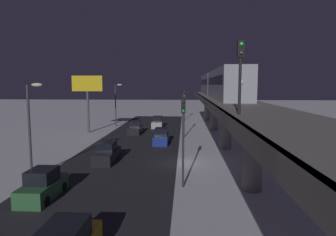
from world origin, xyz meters
The scene contains 16 objects.
ground_plane centered at (0.00, 0.00, 0.00)m, with size 240.00×240.00×0.00m, color white.
avenue_asphalt centered at (5.82, 0.00, 0.00)m, with size 11.00×85.14×0.01m, color #28282D.
elevated_railway centered at (-5.12, 0.00, 5.05)m, with size 5.00×85.14×5.87m.
subway_train centered at (-5.21, -16.58, 7.65)m, with size 2.94×36.87×3.40m.
rail_signal centered at (-3.36, 11.65, 8.60)m, with size 0.36×0.41×4.00m.
sedan_green centered at (9.02, 9.42, 0.78)m, with size 1.91×4.33×1.97m.
sedan_blue centered at (2.62, -9.58, 0.80)m, with size 1.80×4.66×1.97m.
sedan_silver centered at (4.42, -24.05, 0.80)m, with size 1.80×4.56×1.97m.
sedan_black centered at (7.22, -0.15, 0.80)m, with size 1.80×4.67×1.97m.
sedan_black_2 centered at (7.22, -17.00, 0.80)m, with size 1.80×4.36×1.97m.
traffic_light_near centered at (-0.28, 6.84, 4.20)m, with size 0.32×0.44×6.40m.
traffic_light_mid centered at (-0.28, -14.02, 4.20)m, with size 0.32×0.44×6.40m.
traffic_light_far centered at (-0.28, -34.88, 4.20)m, with size 0.32×0.44×6.40m.
commercial_billboard centered at (14.80, -17.76, 6.83)m, with size 4.80×0.36×8.90m.
street_lamp_near centered at (11.89, 5.00, 4.81)m, with size 1.35×0.44×7.65m.
street_lamp_far centered at (11.89, -25.00, 4.81)m, with size 1.35×0.44×7.65m.
Camera 1 is at (-0.40, 28.12, 7.51)m, focal length 31.94 mm.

